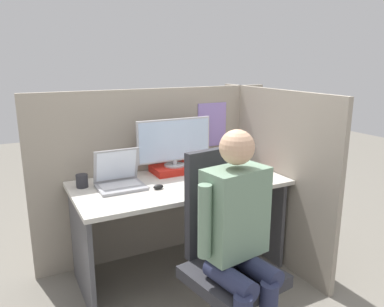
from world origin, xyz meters
name	(u,v)px	position (x,y,z in m)	size (l,w,h in m)	color
ground_plane	(204,297)	(0.00, 0.00, 0.00)	(12.00, 12.00, 0.00)	slate
cubicle_panel_back	(159,172)	(0.00, 0.77, 0.69)	(2.02, 0.05, 1.37)	gray
cubicle_panel_right	(271,175)	(0.78, 0.30, 0.68)	(0.04, 1.40, 1.37)	gray
desk	(180,204)	(0.00, 0.37, 0.55)	(1.52, 0.75, 0.73)	beige
paper_box	(175,169)	(0.07, 0.60, 0.75)	(0.35, 0.24, 0.05)	red
monitor	(174,142)	(0.07, 0.60, 0.97)	(0.61, 0.17, 0.37)	#B2B2B7
laptop	(119,180)	(-0.42, 0.45, 0.78)	(0.32, 0.26, 0.26)	#99999E
mouse	(158,187)	(-0.20, 0.29, 0.74)	(0.07, 0.04, 0.03)	black
stapler	(258,169)	(0.64, 0.29, 0.75)	(0.04, 0.14, 0.05)	#A31919
carrot_toy	(221,186)	(0.18, 0.10, 0.75)	(0.04, 0.14, 0.04)	orange
office_chair	(225,247)	(-0.04, -0.32, 0.54)	(0.54, 0.58, 1.09)	#2D2D33
person	(239,231)	(-0.06, -0.49, 0.72)	(0.47, 0.46, 1.25)	#282D4C
coffee_mug	(221,159)	(0.49, 0.61, 0.78)	(0.09, 0.09, 0.10)	white
pen_cup	(82,181)	(-0.65, 0.57, 0.77)	(0.08, 0.08, 0.09)	#28282D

